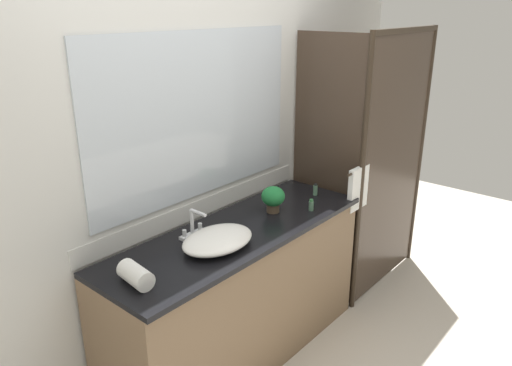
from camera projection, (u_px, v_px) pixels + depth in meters
The scene contains 10 objects.
ground_plane at pixel (241, 355), 3.19m from camera, with size 8.00×8.00×0.00m, color beige.
wall_back_with_mirror at pixel (197, 153), 2.95m from camera, with size 4.40×0.06×2.60m.
vanity_cabinet at pixel (239, 295), 3.04m from camera, with size 1.80×0.58×0.90m.
shower_enclosure at pixel (373, 165), 3.63m from camera, with size 1.20×0.59×2.00m.
sink_basin at pixel (218, 240), 2.66m from camera, with size 0.44×0.32×0.08m, color white.
faucet at pixel (193, 227), 2.77m from camera, with size 0.17×0.13×0.17m.
potted_plant at pixel (273, 198), 3.09m from camera, with size 0.15×0.15×0.17m.
amenity_bottle_conditioner at pixel (311, 205), 3.13m from camera, with size 0.03×0.03×0.08m.
amenity_bottle_lotion at pixel (315, 190), 3.39m from camera, with size 0.03×0.03×0.08m.
rolled_towel_near_edge at pixel (136, 275), 2.30m from camera, with size 0.10×0.10×0.19m, color white.
Camera 1 is at (-1.92, -1.76, 2.14)m, focal length 34.31 mm.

